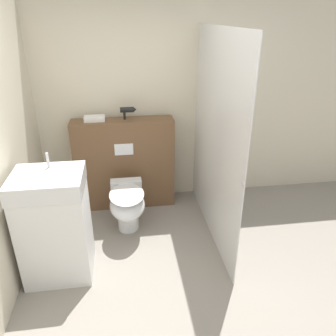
% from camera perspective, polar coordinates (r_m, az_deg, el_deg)
% --- Properties ---
extents(ground_plane, '(12.00, 12.00, 0.00)m').
position_cam_1_polar(ground_plane, '(3.12, 1.25, -21.62)').
color(ground_plane, gray).
extents(wall_back, '(8.00, 0.06, 2.50)m').
position_cam_1_polar(wall_back, '(4.13, -2.84, 10.89)').
color(wall_back, beige).
rests_on(wall_back, ground_plane).
extents(partition_panel, '(1.22, 0.28, 1.14)m').
position_cam_1_polar(partition_panel, '(4.14, -7.53, 0.72)').
color(partition_panel, brown).
rests_on(partition_panel, ground_plane).
extents(shower_glass, '(0.04, 1.78, 2.18)m').
position_cam_1_polar(shower_glass, '(3.41, 8.17, 4.70)').
color(shower_glass, silver).
rests_on(shower_glass, ground_plane).
extents(toilet, '(0.39, 0.64, 0.52)m').
position_cam_1_polar(toilet, '(3.71, -7.10, -6.39)').
color(toilet, white).
rests_on(toilet, ground_plane).
extents(sink_vanity, '(0.61, 0.52, 1.19)m').
position_cam_1_polar(sink_vanity, '(3.20, -19.07, -9.45)').
color(sink_vanity, white).
rests_on(sink_vanity, ground_plane).
extents(hair_drier, '(0.19, 0.06, 0.15)m').
position_cam_1_polar(hair_drier, '(3.92, -7.05, 9.95)').
color(hair_drier, black).
rests_on(hair_drier, partition_panel).
extents(folded_towel, '(0.24, 0.15, 0.05)m').
position_cam_1_polar(folded_towel, '(3.96, -12.65, 8.42)').
color(folded_towel, white).
rests_on(folded_towel, partition_panel).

